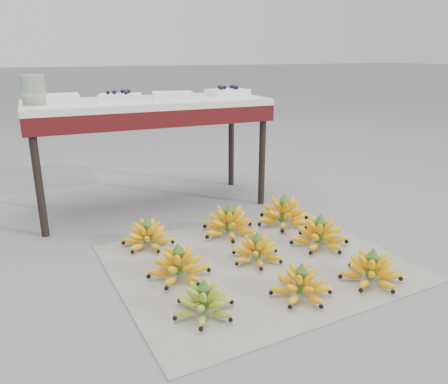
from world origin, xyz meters
name	(u,v)px	position (x,y,z in m)	size (l,w,h in m)	color
ground	(235,268)	(0.00, 0.00, 0.00)	(60.00, 60.00, 0.00)	slate
newspaper_mat	(256,263)	(0.11, 0.00, 0.00)	(1.25, 1.05, 0.01)	silver
bunch_front_left	(204,302)	(-0.26, -0.29, 0.05)	(0.24, 0.24, 0.14)	olive
bunch_front_center	(301,285)	(0.13, -0.33, 0.06)	(0.31, 0.31, 0.15)	#FFCC03
bunch_front_right	(371,270)	(0.46, -0.35, 0.06)	(0.33, 0.33, 0.15)	#FFCC03
bunch_mid_left	(179,265)	(-0.26, 0.01, 0.06)	(0.33, 0.33, 0.16)	#FFCC03
bunch_mid_center	(257,251)	(0.12, 0.02, 0.05)	(0.26, 0.26, 0.14)	#FFCC03
bunch_mid_right	(320,235)	(0.48, 0.03, 0.06)	(0.37, 0.37, 0.17)	#FFCC03
bunch_back_left	(148,236)	(-0.30, 0.37, 0.06)	(0.30, 0.30, 0.15)	#FFCC03
bunch_back_center	(229,223)	(0.13, 0.35, 0.07)	(0.30, 0.30, 0.18)	#FFCC03
bunch_back_right	(284,214)	(0.46, 0.35, 0.07)	(0.32, 0.32, 0.18)	#FFCC03
vendor_table	(149,112)	(-0.12, 0.95, 0.58)	(1.37, 0.55, 0.66)	black
tray_far_left	(53,99)	(-0.63, 0.99, 0.68)	(0.27, 0.20, 0.04)	silver
tray_left	(121,97)	(-0.28, 0.94, 0.68)	(0.27, 0.22, 0.06)	silver
tray_right	(173,95)	(0.03, 0.95, 0.68)	(0.26, 0.21, 0.04)	silver
tray_far_right	(228,92)	(0.41, 0.99, 0.68)	(0.26, 0.20, 0.06)	silver
glass_jar	(33,90)	(-0.73, 0.93, 0.74)	(0.12, 0.12, 0.15)	beige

